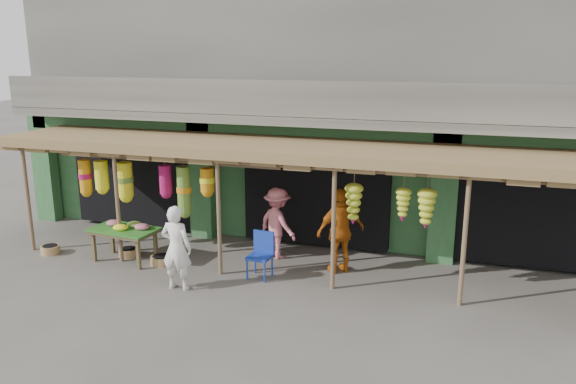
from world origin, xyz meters
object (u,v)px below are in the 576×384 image
(person_vendor, at_px, (341,231))
(blue_chair, at_px, (261,252))
(flower_table, at_px, (125,230))
(person_front, at_px, (176,248))
(person_shopper, at_px, (277,223))

(person_vendor, bearing_deg, blue_chair, -12.97)
(flower_table, height_order, person_front, person_front)
(person_vendor, bearing_deg, flower_table, -29.35)
(blue_chair, xyz_separation_m, person_vendor, (1.55, 0.76, 0.39))
(flower_table, height_order, blue_chair, blue_chair)
(flower_table, xyz_separation_m, person_vendor, (4.86, 0.84, 0.21))
(flower_table, bearing_deg, person_front, -23.43)
(blue_chair, distance_m, person_vendor, 1.77)
(flower_table, distance_m, person_vendor, 4.94)
(flower_table, bearing_deg, person_shopper, 26.82)
(person_shopper, bearing_deg, flower_table, 50.33)
(person_vendor, height_order, person_shopper, person_vendor)
(blue_chair, distance_m, person_front, 1.83)
(blue_chair, relative_size, person_front, 0.56)
(person_vendor, bearing_deg, person_front, -6.39)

